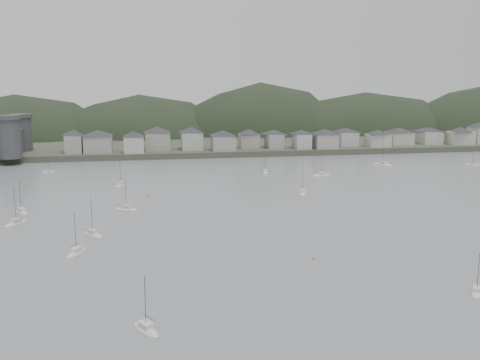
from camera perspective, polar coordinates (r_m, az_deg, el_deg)
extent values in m
plane|color=slate|center=(113.36, 6.94, -9.71)|extent=(900.00, 900.00, 0.00)
cube|color=#383D2D|center=(399.59, -5.71, 4.93)|extent=(900.00, 250.00, 3.00)
ellipsoid|color=black|center=(384.77, -22.08, 2.27)|extent=(138.98, 92.48, 81.13)
ellipsoid|color=black|center=(377.56, -10.29, 2.75)|extent=(132.08, 90.41, 79.74)
ellipsoid|color=black|center=(386.98, 2.10, 2.68)|extent=(133.88, 88.37, 101.41)
ellipsoid|color=black|center=(404.90, 12.74, 3.11)|extent=(165.81, 81.78, 82.55)
cylinder|color=#333335|center=(275.42, -22.89, 3.95)|extent=(10.00, 10.00, 18.00)
cylinder|color=#333335|center=(302.74, -21.76, 4.43)|extent=(10.00, 10.00, 17.00)
cube|color=#333335|center=(289.33, -22.26, 3.66)|extent=(3.50, 30.00, 12.00)
cube|color=#A09C92|center=(287.11, -16.88, 3.60)|extent=(8.34, 12.91, 8.59)
pyramid|color=#252529|center=(286.53, -16.94, 4.75)|extent=(15.78, 15.78, 3.01)
cube|color=#A09C92|center=(285.39, -14.56, 3.65)|extent=(13.68, 13.35, 8.36)
pyramid|color=#252529|center=(284.83, -14.61, 4.78)|extent=(20.07, 20.07, 2.93)
cube|color=#BAB7AF|center=(279.38, -11.00, 3.63)|extent=(9.78, 10.20, 8.08)
pyramid|color=#252529|center=(278.82, -11.03, 4.74)|extent=(14.83, 14.83, 2.83)
cube|color=#A09C92|center=(289.01, -8.59, 4.02)|extent=(12.59, 13.33, 9.09)
pyramid|color=#252529|center=(288.41, -8.62, 5.23)|extent=(19.24, 19.24, 3.18)
cube|color=#BAB7AF|center=(288.58, -5.04, 4.06)|extent=(10.74, 12.17, 8.87)
pyramid|color=#252529|center=(287.99, -5.06, 5.25)|extent=(17.01, 17.01, 3.10)
cube|color=#A09C92|center=(284.04, -1.76, 3.88)|extent=(11.63, 12.09, 7.69)
pyramid|color=#252529|center=(283.51, -1.76, 4.92)|extent=(17.61, 17.61, 2.69)
cube|color=#A09C92|center=(295.18, 0.94, 4.10)|extent=(10.37, 9.35, 7.44)
pyramid|color=#252529|center=(294.68, 0.94, 5.07)|extent=(14.65, 14.65, 2.60)
cube|color=#A09C92|center=(295.77, 3.58, 4.07)|extent=(8.24, 12.20, 7.22)
pyramid|color=#252529|center=(295.28, 3.59, 5.01)|extent=(15.17, 15.17, 2.53)
cube|color=#BAB7AF|center=(294.39, 6.45, 4.02)|extent=(8.06, 10.91, 7.46)
pyramid|color=#252529|center=(293.89, 6.47, 5.00)|extent=(14.08, 14.08, 2.61)
cube|color=#A09C92|center=(296.77, 8.82, 4.03)|extent=(11.73, 11.78, 7.66)
pyramid|color=#252529|center=(296.26, 8.85, 5.03)|extent=(17.46, 17.46, 2.68)
cube|color=#BAB7AF|center=(311.43, 10.98, 4.23)|extent=(10.19, 13.02, 7.33)
pyramid|color=#252529|center=(310.96, 11.01, 5.13)|extent=(17.23, 17.23, 2.57)
cube|color=#BAB7AF|center=(309.14, 14.16, 4.02)|extent=(11.70, 9.81, 6.88)
pyramid|color=#252529|center=(308.69, 14.20, 4.87)|extent=(15.97, 15.97, 2.41)
cube|color=#BAB7AF|center=(324.32, 16.23, 4.21)|extent=(12.83, 12.48, 7.00)
pyramid|color=#252529|center=(323.89, 16.28, 5.04)|extent=(18.79, 18.79, 2.45)
cube|color=#BAB7AF|center=(333.35, 19.02, 4.21)|extent=(11.07, 13.50, 6.97)
pyramid|color=#252529|center=(332.93, 19.07, 5.02)|extent=(18.25, 18.25, 2.44)
cube|color=#BAB7AF|center=(334.57, 21.96, 4.08)|extent=(13.75, 9.12, 7.34)
pyramid|color=#252529|center=(334.13, 22.01, 4.92)|extent=(16.97, 16.97, 2.57)
ellipsoid|color=silver|center=(162.17, -22.28, -4.25)|extent=(6.67, 8.21, 1.63)
cube|color=silver|center=(161.91, -22.30, -3.87)|extent=(3.07, 3.36, 0.70)
cylinder|color=#3F3F42|center=(161.01, -22.40, -2.44)|extent=(0.12, 0.12, 10.17)
cylinder|color=#3F3F42|center=(160.46, -22.12, -3.77)|extent=(2.11, 3.10, 0.10)
ellipsoid|color=silver|center=(130.58, -16.67, -7.33)|extent=(5.28, 7.90, 1.51)
cube|color=silver|center=(130.27, -16.69, -6.89)|extent=(2.60, 3.10, 0.70)
cylinder|color=#3F3F42|center=(129.22, -16.78, -5.27)|extent=(0.12, 0.12, 9.46)
cylinder|color=#3F3F42|center=(131.37, -16.89, -6.51)|extent=(1.47, 3.15, 0.10)
ellipsoid|color=silver|center=(175.51, -21.82, -3.15)|extent=(5.96, 7.71, 1.51)
cube|color=silver|center=(175.28, -21.85, -2.81)|extent=(2.78, 3.12, 0.70)
cylinder|color=#3F3F42|center=(174.50, -21.93, -1.59)|extent=(0.12, 0.12, 9.43)
cylinder|color=#3F3F42|center=(174.19, -22.16, -2.73)|extent=(1.84, 2.96, 0.10)
ellipsoid|color=silver|center=(276.18, 23.04, 1.45)|extent=(6.14, 6.35, 1.34)
cube|color=silver|center=(276.05, 23.05, 1.65)|extent=(2.68, 2.72, 0.70)
cylinder|color=#3F3F42|center=(275.61, 23.10, 2.34)|extent=(0.12, 0.12, 8.37)
cylinder|color=#3F3F42|center=(274.80, 23.02, 1.73)|extent=(2.13, 2.27, 0.10)
ellipsoid|color=silver|center=(144.34, -15.10, -5.57)|extent=(6.78, 7.79, 1.58)
cube|color=silver|center=(144.05, -15.12, -5.15)|extent=(3.05, 3.24, 0.70)
cylinder|color=#3F3F42|center=(143.07, -15.20, -3.61)|extent=(0.12, 0.12, 9.84)
cylinder|color=#3F3F42|center=(142.91, -15.52, -5.07)|extent=(2.23, 2.88, 0.10)
ellipsoid|color=silver|center=(262.68, 14.64, 1.52)|extent=(8.19, 9.56, 1.92)
cube|color=silver|center=(262.50, 14.65, 1.80)|extent=(3.70, 3.96, 0.70)
cylinder|color=#3F3F42|center=(261.85, 14.70, 2.86)|extent=(0.12, 0.12, 12.02)
cylinder|color=#3F3F42|center=(260.74, 14.58, 1.87)|extent=(2.65, 3.54, 0.10)
ellipsoid|color=silver|center=(190.82, 6.52, -1.43)|extent=(5.05, 9.09, 1.73)
cube|color=silver|center=(190.59, 6.53, -1.08)|extent=(2.67, 3.44, 0.70)
cylinder|color=#3F3F42|center=(189.78, 6.55, 0.22)|extent=(0.12, 0.12, 10.82)
cylinder|color=#3F3F42|center=(191.77, 6.28, -0.84)|extent=(1.17, 3.77, 0.10)
ellipsoid|color=silver|center=(111.81, 23.43, -10.78)|extent=(5.12, 5.99, 1.20)
cube|color=silver|center=(111.50, 23.46, -10.34)|extent=(2.32, 2.48, 0.70)
cylinder|color=#3F3F42|center=(110.52, 23.58, -8.88)|extent=(0.12, 0.12, 7.52)
ellipsoid|color=silver|center=(227.97, 8.48, 0.45)|extent=(8.97, 4.56, 1.72)
cube|color=silver|center=(227.78, 8.49, 0.74)|extent=(3.34, 2.50, 0.70)
cylinder|color=#3F3F42|center=(227.11, 8.51, 1.82)|extent=(0.12, 0.12, 10.72)
cylinder|color=#3F3F42|center=(227.53, 8.10, 0.88)|extent=(3.79, 0.95, 0.10)
ellipsoid|color=silver|center=(232.77, 2.68, 0.75)|extent=(4.14, 7.88, 1.50)
cube|color=silver|center=(232.60, 2.68, 1.01)|extent=(2.24, 2.95, 0.70)
cylinder|color=#3F3F42|center=(232.02, 2.69, 1.94)|extent=(0.12, 0.12, 9.40)
cylinder|color=#3F3F42|center=(233.70, 2.53, 1.19)|extent=(0.91, 3.31, 0.10)
ellipsoid|color=silver|center=(90.23, -9.75, -15.18)|extent=(5.38, 7.14, 1.39)
cube|color=silver|center=(89.81, -9.77, -14.61)|extent=(2.53, 2.87, 0.70)
cylinder|color=#3F3F42|center=(88.40, -9.84, -12.55)|extent=(0.12, 0.12, 8.69)
cylinder|color=#3F3F42|center=(90.57, -9.39, -13.99)|extent=(1.64, 2.77, 0.10)
ellipsoid|color=silver|center=(208.96, -12.33, -0.58)|extent=(4.88, 8.03, 1.53)
cube|color=silver|center=(208.76, -12.34, -0.29)|extent=(2.49, 3.09, 0.70)
cylinder|color=#3F3F42|center=(208.10, -12.38, 0.76)|extent=(0.12, 0.12, 9.57)
cylinder|color=#3F3F42|center=(209.96, -12.46, -0.08)|extent=(1.25, 3.28, 0.10)
ellipsoid|color=silver|center=(248.19, -19.30, 0.78)|extent=(5.84, 5.39, 1.21)
cube|color=silver|center=(248.05, -19.31, 0.99)|extent=(2.47, 2.38, 0.70)
cylinder|color=#3F3F42|center=(247.61, -19.35, 1.67)|extent=(0.12, 0.12, 7.54)
cylinder|color=#3F3F42|center=(247.15, -19.16, 1.09)|extent=(2.13, 1.84, 0.10)
ellipsoid|color=silver|center=(169.91, -11.78, -3.04)|extent=(7.87, 5.17, 1.51)
cube|color=silver|center=(169.68, -11.79, -2.70)|extent=(3.07, 2.56, 0.70)
cylinder|color=#3F3F42|center=(168.88, -11.84, -1.44)|extent=(0.12, 0.12, 9.41)
cylinder|color=#3F3F42|center=(169.08, -12.22, -2.57)|extent=(3.15, 1.42, 0.10)
sphere|color=#BE7F3F|center=(122.79, 7.61, -8.06)|extent=(0.70, 0.70, 0.70)
sphere|color=#BE7F3F|center=(231.47, -21.92, -0.02)|extent=(0.70, 0.70, 0.70)
sphere|color=#BE7F3F|center=(189.13, -9.54, -1.58)|extent=(0.70, 0.70, 0.70)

